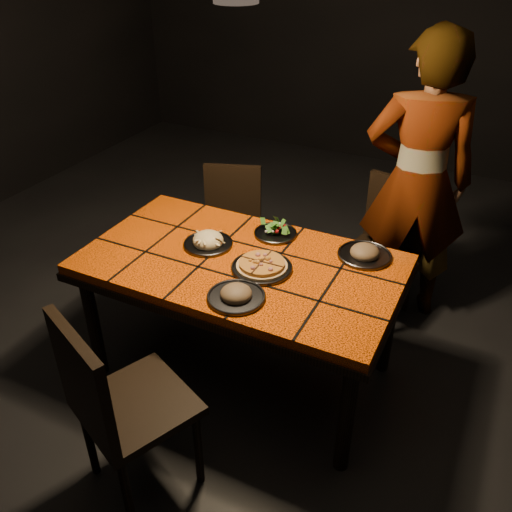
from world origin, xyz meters
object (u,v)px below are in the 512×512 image
at_px(dining_table, 241,273).
at_px(plate_pizza, 262,266).
at_px(chair_far_right, 386,240).
at_px(chair_far_left, 231,221).
at_px(plate_pasta, 208,242).
at_px(chair_near, 115,401).
at_px(diner, 417,182).

distance_m(dining_table, plate_pizza, 0.17).
bearing_deg(plate_pizza, chair_far_right, 67.63).
relative_size(dining_table, plate_pizza, 5.33).
xyz_separation_m(chair_far_left, chair_far_right, (1.01, 0.16, 0.03)).
xyz_separation_m(chair_far_right, plate_pasta, (-0.75, -0.88, 0.26)).
xyz_separation_m(chair_near, diner, (0.75, 1.93, 0.34)).
xyz_separation_m(dining_table, diner, (0.64, 1.03, 0.22)).
bearing_deg(chair_far_right, diner, 52.03).
bearing_deg(dining_table, chair_near, -96.73).
xyz_separation_m(chair_far_right, diner, (0.12, 0.09, 0.38)).
bearing_deg(diner, chair_far_left, -3.59).
bearing_deg(dining_table, plate_pasta, 166.75).
xyz_separation_m(dining_table, chair_far_right, (0.53, 0.93, -0.16)).
height_order(chair_far_left, plate_pizza, chair_far_left).
xyz_separation_m(plate_pizza, plate_pasta, (-0.35, 0.08, 0.01)).
relative_size(dining_table, plate_pasta, 6.19).
height_order(chair_near, plate_pasta, chair_near).
xyz_separation_m(chair_near, plate_pizza, (0.24, 0.88, 0.21)).
bearing_deg(chair_far_left, diner, -7.23).
bearing_deg(plate_pizza, chair_near, -105.31).
relative_size(chair_near, plate_pasta, 3.70).
relative_size(plate_pizza, plate_pasta, 1.16).
xyz_separation_m(dining_table, plate_pasta, (-0.22, 0.05, 0.10)).
distance_m(dining_table, chair_far_right, 1.09).
xyz_separation_m(diner, plate_pizza, (-0.51, -1.06, -0.12)).
height_order(chair_far_right, diner, diner).
height_order(plate_pizza, plate_pasta, plate_pasta).
bearing_deg(plate_pasta, chair_far_right, 49.61).
distance_m(chair_near, plate_pasta, 0.99).
bearing_deg(chair_far_left, chair_near, -97.14).
bearing_deg(plate_pizza, chair_far_left, 127.53).
bearing_deg(plate_pizza, plate_pasta, 167.13).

